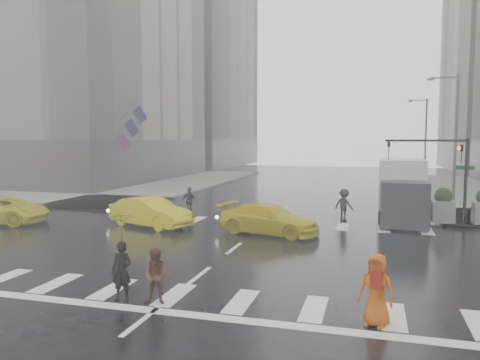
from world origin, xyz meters
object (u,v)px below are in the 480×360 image
(taxi_front, at_px, (14,209))
(taxi_mid, at_px, (150,212))
(traffic_signal_pole, at_px, (445,164))
(pedestrian_brown, at_px, (156,276))
(pedestrian_orange, at_px, (376,290))
(box_truck, at_px, (402,189))

(taxi_front, xyz_separation_m, taxi_mid, (8.16, 0.30, 0.12))
(traffic_signal_pole, xyz_separation_m, pedestrian_brown, (-9.18, -14.81, -2.45))
(pedestrian_orange, relative_size, taxi_mid, 0.38)
(traffic_signal_pole, height_order, taxi_front, traffic_signal_pole)
(pedestrian_brown, distance_m, box_truck, 17.02)
(taxi_mid, bearing_deg, box_truck, -47.82)
(pedestrian_orange, bearing_deg, traffic_signal_pole, 95.96)
(pedestrian_brown, height_order, box_truck, box_truck)
(pedestrian_orange, bearing_deg, pedestrian_brown, -160.07)
(pedestrian_brown, relative_size, box_truck, 0.24)
(traffic_signal_pole, distance_m, taxi_front, 23.31)
(traffic_signal_pole, relative_size, pedestrian_brown, 2.95)
(taxi_mid, relative_size, box_truck, 0.73)
(pedestrian_orange, distance_m, taxi_mid, 14.95)
(pedestrian_orange, distance_m, taxi_front, 21.55)
(pedestrian_brown, xyz_separation_m, taxi_front, (-13.46, 9.87, -0.12))
(taxi_front, bearing_deg, box_truck, -75.15)
(pedestrian_brown, xyz_separation_m, pedestrian_orange, (5.73, 0.08, 0.12))
(pedestrian_orange, bearing_deg, taxi_mid, 156.69)
(traffic_signal_pole, bearing_deg, pedestrian_orange, -103.16)
(box_truck, bearing_deg, pedestrian_orange, -93.69)
(traffic_signal_pole, distance_m, pedestrian_orange, 15.30)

